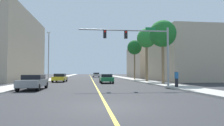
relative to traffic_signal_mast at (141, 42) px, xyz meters
name	(u,v)px	position (x,y,z in m)	size (l,w,h in m)	color
ground	(92,78)	(-4.68, 30.78, -4.75)	(192.00, 192.00, 0.00)	#2D2D30
sidewalk_left	(57,78)	(-13.19, 30.78, -4.68)	(2.64, 168.00, 0.15)	beige
sidewalk_right	(125,78)	(3.83, 30.78, -4.68)	(2.64, 168.00, 0.15)	#B2ADA3
lane_marking_center	(92,78)	(-4.68, 30.78, -4.75)	(0.16, 144.00, 0.01)	yellow
building_left_near	(5,47)	(-21.75, 20.76, 1.73)	(10.14, 24.00, 12.96)	tan
building_right_near	(185,56)	(12.68, 15.61, -0.10)	(10.73, 14.94, 9.30)	tan
building_right_far	(155,62)	(14.07, 37.36, -0.17)	(13.50, 17.58, 9.17)	tan
traffic_signal_mast	(141,42)	(0.00, 0.00, 0.00)	(9.56, 0.36, 6.25)	gray
street_lamp	(49,54)	(-12.37, 15.19, 0.05)	(0.56, 0.28, 8.44)	gray
palm_near	(163,34)	(3.85, 3.92, 1.70)	(3.41, 3.41, 8.07)	brown
palm_mid	(146,39)	(4.01, 11.63, 2.37)	(3.18, 3.18, 8.69)	brown
palm_far	(134,48)	(3.78, 19.34, 1.80)	(2.91, 2.91, 7.92)	brown
car_yellow	(60,78)	(-10.11, 12.99, -4.04)	(2.03, 4.41, 1.36)	gold
car_silver	(96,75)	(-3.11, 40.75, -4.02)	(2.11, 4.32, 1.41)	#BCBCC1
car_green	(106,78)	(-2.91, 8.92, -4.05)	(1.83, 4.21, 1.32)	#196638
car_gray	(33,82)	(-10.61, -1.22, -4.02)	(1.93, 4.34, 1.38)	slate
pedestrian	(177,78)	(3.16, -1.45, -3.75)	(0.38, 0.38, 1.71)	black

